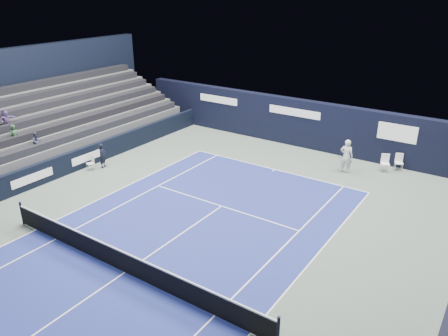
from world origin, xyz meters
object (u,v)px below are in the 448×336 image
object	(u,v)px
folding_chair_back_b	(385,162)
tennis_net	(124,261)
folding_chair_back_a	(399,159)
line_judge_chair	(91,162)
tennis_player	(346,156)

from	to	relation	value
folding_chair_back_b	tennis_net	distance (m)	16.14
folding_chair_back_a	folding_chair_back_b	xyz separation A→B (m)	(-0.59, -0.67, -0.07)
line_judge_chair	tennis_player	distance (m)	14.60
folding_chair_back_a	folding_chair_back_b	world-z (taller)	folding_chair_back_b
folding_chair_back_a	line_judge_chair	xyz separation A→B (m)	(-14.68, -10.00, -0.17)
folding_chair_back_a	line_judge_chair	world-z (taller)	folding_chair_back_a
folding_chair_back_a	tennis_net	world-z (taller)	tennis_net
folding_chair_back_a	line_judge_chair	size ratio (longest dim) A/B	1.15
line_judge_chair	tennis_net	distance (m)	10.60
tennis_player	tennis_net	bearing A→B (deg)	-104.06
line_judge_chair	tennis_player	world-z (taller)	tennis_player
folding_chair_back_a	tennis_net	xyz separation A→B (m)	(-5.89, -15.92, -0.15)
folding_chair_back_b	tennis_player	world-z (taller)	tennis_player
folding_chair_back_b	tennis_net	xyz separation A→B (m)	(-5.29, -15.25, -0.08)
folding_chair_back_b	line_judge_chair	bearing A→B (deg)	-171.39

